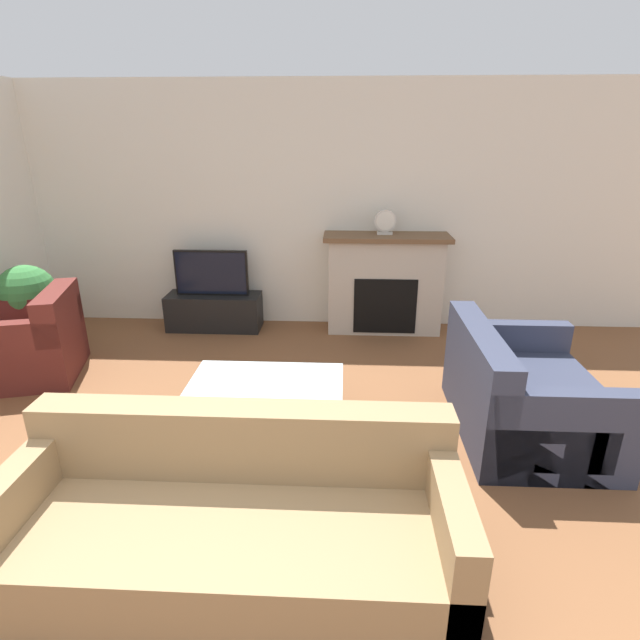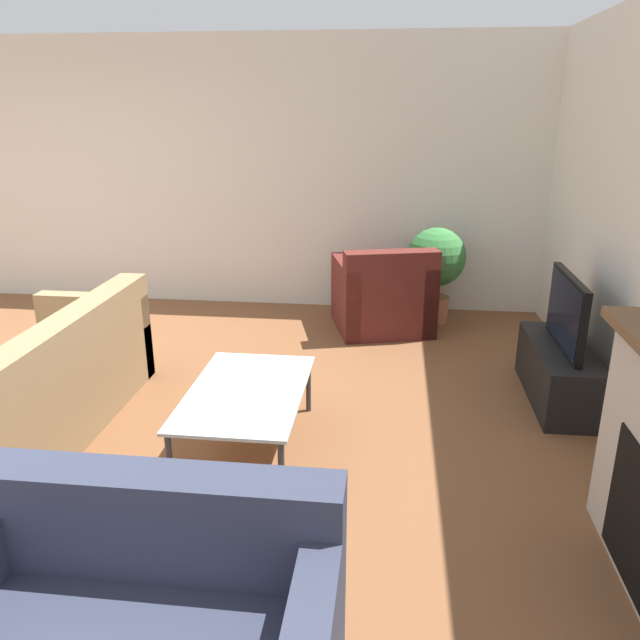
{
  "view_description": "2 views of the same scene",
  "coord_description": "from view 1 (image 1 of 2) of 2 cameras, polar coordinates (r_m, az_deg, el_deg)",
  "views": [
    {
      "loc": [
        0.71,
        -1.1,
        2.13
      ],
      "look_at": [
        0.51,
        2.79,
        0.68
      ],
      "focal_mm": 28.0,
      "sensor_mm": 36.0,
      "label": 1
    },
    {
      "loc": [
        3.5,
        3.06,
        2.03
      ],
      "look_at": [
        0.19,
        2.68,
        0.88
      ],
      "focal_mm": 35.0,
      "sensor_mm": 36.0,
      "label": 2
    }
  ],
  "objects": [
    {
      "name": "fireplace",
      "position": [
        5.69,
        7.4,
        4.43
      ],
      "size": [
        1.38,
        0.48,
        1.11
      ],
      "color": "#BCB2A3",
      "rests_on": "ground_plane"
    },
    {
      "name": "armchair_by_window",
      "position": [
        5.33,
        -30.0,
        -2.57
      ],
      "size": [
        1.02,
        1.03,
        0.82
      ],
      "rotation": [
        0.0,
        0.0,
        -1.31
      ],
      "color": "#5B231E",
      "rests_on": "ground_plane"
    },
    {
      "name": "coffee_table",
      "position": [
        3.8,
        -6.18,
        -7.43
      ],
      "size": [
        1.15,
        0.7,
        0.39
      ],
      "color": "#333338",
      "rests_on": "ground_plane"
    },
    {
      "name": "mantel_clock",
      "position": [
        5.55,
        7.46,
        11.08
      ],
      "size": [
        0.24,
        0.07,
        0.27
      ],
      "color": "beige",
      "rests_on": "fireplace"
    },
    {
      "name": "tv",
      "position": [
        5.78,
        -12.3,
        5.29
      ],
      "size": [
        0.83,
        0.06,
        0.52
      ],
      "color": "black",
      "rests_on": "tv_stand"
    },
    {
      "name": "couch_sectional",
      "position": [
        2.72,
        -9.68,
        -22.51
      ],
      "size": [
        2.19,
        0.86,
        0.82
      ],
      "color": "#8C704C",
      "rests_on": "ground_plane"
    },
    {
      "name": "tv_stand",
      "position": [
        5.92,
        -11.96,
        0.96
      ],
      "size": [
        1.07,
        0.39,
        0.41
      ],
      "color": "black",
      "rests_on": "ground_plane"
    },
    {
      "name": "couch_loveseat",
      "position": [
        4.07,
        22.02,
        -8.16
      ],
      "size": [
        1.0,
        1.34,
        0.82
      ],
      "rotation": [
        0.0,
        0.0,
        1.57
      ],
      "color": "#33384C",
      "rests_on": "ground_plane"
    },
    {
      "name": "wall_back",
      "position": [
        5.8,
        -4.29,
        12.6
      ],
      "size": [
        8.69,
        0.06,
        2.7
      ],
      "color": "silver",
      "rests_on": "ground_plane"
    },
    {
      "name": "potted_plant",
      "position": [
        5.78,
        -30.4,
        2.12
      ],
      "size": [
        0.56,
        0.56,
        0.93
      ],
      "color": "#AD704C",
      "rests_on": "ground_plane"
    }
  ]
}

